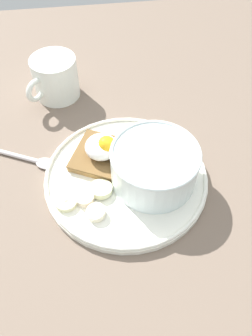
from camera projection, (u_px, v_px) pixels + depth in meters
The scene contains 11 objects.
ground_plane at pixel (126, 183), 54.20cm from camera, with size 120.00×120.00×2.00cm, color #705E50.
plate at pixel (126, 176), 52.78cm from camera, with size 26.20×26.20×1.60cm.
oatmeal_bowl at pixel (154, 165), 49.69cm from camera, with size 13.52×13.52×6.50cm.
toast_slice at pixel (102, 155), 54.29cm from camera, with size 11.91×11.91×1.30cm.
poached_egg at pixel (103, 146), 52.40cm from camera, with size 5.51×6.87×3.99cm.
banana_slice_front at pixel (85, 198), 49.28cm from camera, with size 3.69×3.69×1.25cm.
banana_slice_left at pixel (96, 212), 47.74cm from camera, with size 3.76×3.80×1.33cm.
banana_slice_back at pixel (101, 189), 50.31cm from camera, with size 4.73×4.68×1.43cm.
banana_slice_right at pixel (66, 201), 49.08cm from camera, with size 4.45×4.45×0.99cm.
coffee_mug at pixel (55, 78), 63.20cm from camera, with size 10.30×9.80×8.10cm.
spoon at pixel (32, 160), 55.43cm from camera, with size 6.67×11.54×0.80cm.
Camera 1 is at (31.06, -4.30, 45.28)cm, focal length 35.00 mm.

